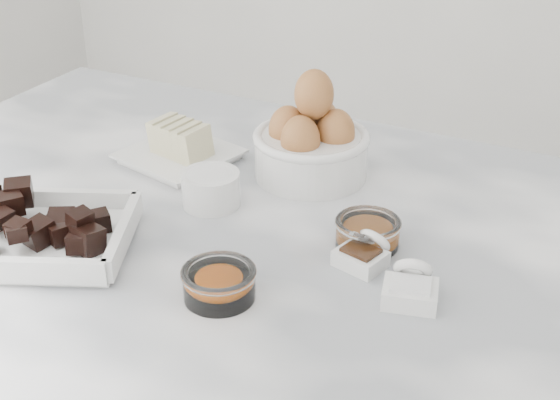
# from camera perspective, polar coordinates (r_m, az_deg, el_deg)

# --- Properties ---
(marble_slab) EXTENTS (1.20, 0.80, 0.04)m
(marble_slab) POSITION_cam_1_polar(r_m,az_deg,el_deg) (0.96, -1.89, -3.67)
(marble_slab) COLOR white
(marble_slab) RESTS_ON cabinet
(chocolate_dish) EXTENTS (0.28, 0.25, 0.06)m
(chocolate_dish) POSITION_cam_1_polar(r_m,az_deg,el_deg) (0.96, -17.62, -2.05)
(chocolate_dish) COLOR white
(chocolate_dish) RESTS_ON marble_slab
(butter_plate) EXTENTS (0.17, 0.17, 0.06)m
(butter_plate) POSITION_cam_1_polar(r_m,az_deg,el_deg) (1.13, -7.51, 3.88)
(butter_plate) COLOR white
(butter_plate) RESTS_ON marble_slab
(sugar_ramekin) EXTENTS (0.08, 0.08, 0.04)m
(sugar_ramekin) POSITION_cam_1_polar(r_m,az_deg,el_deg) (1.01, -5.08, 0.92)
(sugar_ramekin) COLOR white
(sugar_ramekin) RESTS_ON marble_slab
(egg_bowl) EXTENTS (0.16, 0.16, 0.15)m
(egg_bowl) POSITION_cam_1_polar(r_m,az_deg,el_deg) (1.07, 2.30, 4.22)
(egg_bowl) COLOR white
(egg_bowl) RESTS_ON marble_slab
(honey_bowl) EXTENTS (0.08, 0.08, 0.03)m
(honey_bowl) POSITION_cam_1_polar(r_m,az_deg,el_deg) (0.92, 6.43, -2.35)
(honey_bowl) COLOR white
(honey_bowl) RESTS_ON marble_slab
(zest_bowl) EXTENTS (0.08, 0.08, 0.04)m
(zest_bowl) POSITION_cam_1_polar(r_m,az_deg,el_deg) (0.83, -4.48, -6.01)
(zest_bowl) COLOR white
(zest_bowl) RESTS_ON marble_slab
(vanilla_spoon) EXTENTS (0.06, 0.07, 0.04)m
(vanilla_spoon) POSITION_cam_1_polar(r_m,az_deg,el_deg) (0.89, 6.18, -3.92)
(vanilla_spoon) COLOR white
(vanilla_spoon) RESTS_ON marble_slab
(salt_spoon) EXTENTS (0.07, 0.08, 0.04)m
(salt_spoon) POSITION_cam_1_polar(r_m,az_deg,el_deg) (0.84, 9.54, -6.30)
(salt_spoon) COLOR white
(salt_spoon) RESTS_ON marble_slab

